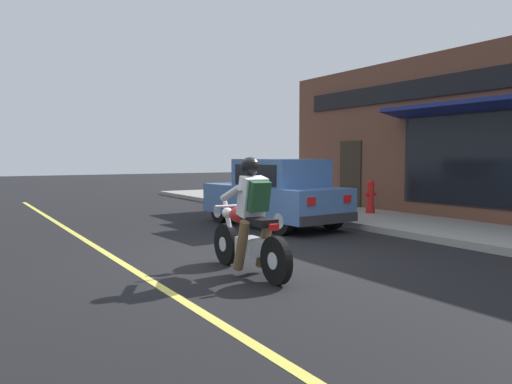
# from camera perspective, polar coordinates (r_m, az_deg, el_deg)

# --- Properties ---
(ground_plane) EXTENTS (80.00, 80.00, 0.00)m
(ground_plane) POSITION_cam_1_polar(r_m,az_deg,el_deg) (7.81, -0.13, -7.93)
(ground_plane) COLOR black
(sidewalk_curb) EXTENTS (2.60, 22.00, 0.14)m
(sidewalk_curb) POSITION_cam_1_polar(r_m,az_deg,el_deg) (13.17, 11.76, -2.80)
(sidewalk_curb) COLOR gray
(sidewalk_curb) RESTS_ON ground
(lane_stripe) EXTENTS (0.12, 19.80, 0.01)m
(lane_stripe) POSITION_cam_1_polar(r_m,az_deg,el_deg) (9.90, -18.45, -5.56)
(lane_stripe) COLOR #D1C64C
(lane_stripe) RESTS_ON ground
(storefront_building) EXTENTS (1.25, 11.69, 4.20)m
(storefront_building) POSITION_cam_1_polar(r_m,az_deg,el_deg) (13.23, 21.21, 5.88)
(storefront_building) COLOR brown
(storefront_building) RESTS_ON ground
(motorcycle_with_rider) EXTENTS (0.56, 2.02, 1.62)m
(motorcycle_with_rider) POSITION_cam_1_polar(r_m,az_deg,el_deg) (6.88, -0.73, -3.84)
(motorcycle_with_rider) COLOR black
(motorcycle_with_rider) RESTS_ON ground
(car_hatchback) EXTENTS (1.93, 3.90, 1.57)m
(car_hatchback) POSITION_cam_1_polar(r_m,az_deg,el_deg) (11.62, 2.23, -0.18)
(car_hatchback) COLOR black
(car_hatchback) RESTS_ON ground
(fire_hydrant) EXTENTS (0.36, 0.24, 0.88)m
(fire_hydrant) POSITION_cam_1_polar(r_m,az_deg,el_deg) (13.47, 12.95, -0.53)
(fire_hydrant) COLOR red
(fire_hydrant) RESTS_ON sidewalk_curb
(traffic_cone) EXTENTS (0.36, 0.36, 0.60)m
(traffic_cone) POSITION_cam_1_polar(r_m,az_deg,el_deg) (16.17, 4.43, -0.19)
(traffic_cone) COLOR black
(traffic_cone) RESTS_ON sidewalk_curb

